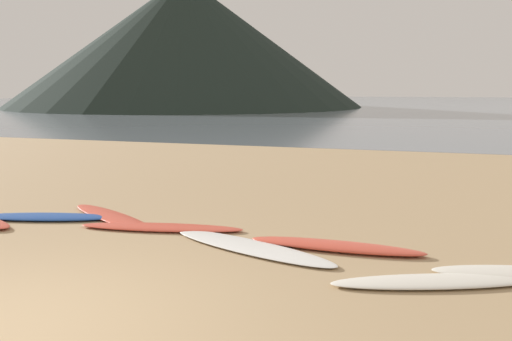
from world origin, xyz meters
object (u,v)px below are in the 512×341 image
Objects in this scene: surfboard_2 at (112,217)px; surfboard_6 at (435,281)px; surfboard_5 at (336,246)px; surfboard_1 at (45,217)px; surfboard_3 at (161,227)px; surfboard_4 at (251,247)px.

surfboard_2 reaches higher than surfboard_6.
surfboard_5 reaches higher than surfboard_2.
surfboard_5 is at bearing 121.15° from surfboard_6.
surfboard_6 is at bearing -26.52° from surfboard_1.
surfboard_1 is 4.76m from surfboard_5.
surfboard_1 reaches higher than surfboard_3.
surfboard_6 reaches higher than surfboard_4.
surfboard_6 is at bearing 6.29° from surfboard_4.
surfboard_6 is (5.00, -1.51, -0.00)m from surfboard_2.
surfboard_2 is 5.22m from surfboard_6.
surfboard_3 is (2.10, -0.01, -0.00)m from surfboard_1.
surfboard_1 is at bearing 147.41° from surfboard_6.
surfboard_5 reaches higher than surfboard_6.
surfboard_3 reaches higher than surfboard_4.
surfboard_6 is (1.25, -0.94, -0.01)m from surfboard_5.
surfboard_4 is at bearing -162.00° from surfboard_5.
surfboard_1 is 2.10m from surfboard_3.
surfboard_3 is 0.94× the size of surfboard_4.
surfboard_1 reaches higher than surfboard_2.
surfboard_1 is 0.91× the size of surfboard_3.
surfboard_1 is at bearing -130.12° from surfboard_2.
surfboard_1 is 6.12m from surfboard_6.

